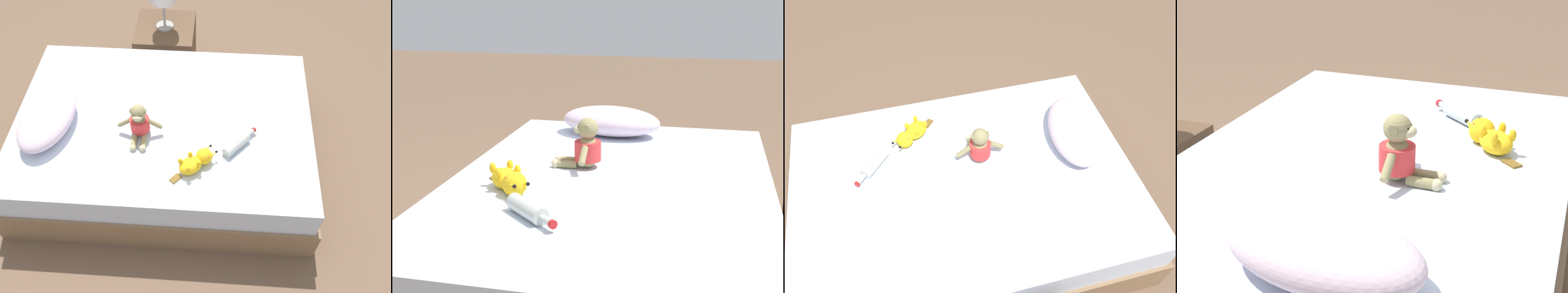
# 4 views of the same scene
# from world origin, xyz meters

# --- Properties ---
(ground_plane) EXTENTS (16.00, 16.00, 0.00)m
(ground_plane) POSITION_xyz_m (0.00, 0.00, 0.00)
(ground_plane) COLOR brown
(bed) EXTENTS (1.41, 2.00, 0.47)m
(bed) POSITION_xyz_m (0.00, 0.00, 0.23)
(bed) COLOR #846647
(bed) RESTS_ON ground_plane
(pillow) EXTENTS (0.60, 0.39, 0.16)m
(pillow) POSITION_xyz_m (-0.13, 0.72, 0.55)
(pillow) COLOR silver
(pillow) RESTS_ON bed
(plush_monkey) EXTENTS (0.23, 0.29, 0.24)m
(plush_monkey) POSITION_xyz_m (-0.14, 0.13, 0.57)
(plush_monkey) COLOR #8E8456
(plush_monkey) RESTS_ON bed
(plush_yellow_creature) EXTENTS (0.26, 0.28, 0.10)m
(plush_yellow_creature) POSITION_xyz_m (-0.38, -0.24, 0.52)
(plush_yellow_creature) COLOR yellow
(plush_yellow_creature) RESTS_ON bed
(glass_bottle) EXTENTS (0.24, 0.21, 0.07)m
(glass_bottle) POSITION_xyz_m (-0.22, -0.49, 0.50)
(glass_bottle) COLOR #B7BCB2
(glass_bottle) RESTS_ON bed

